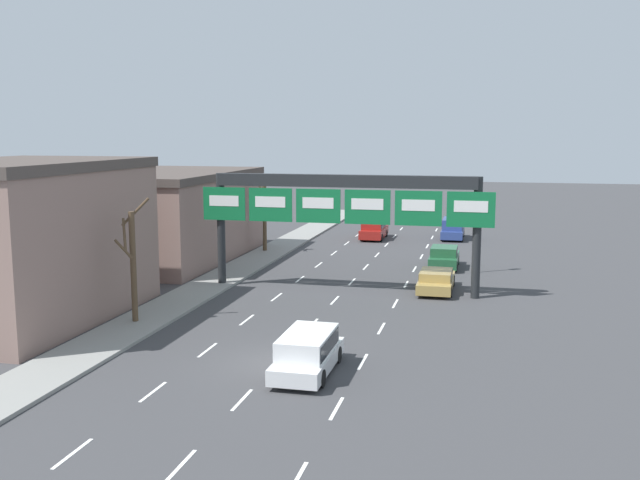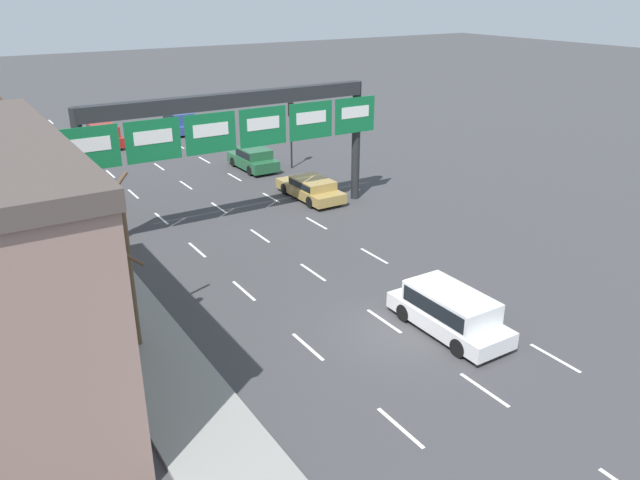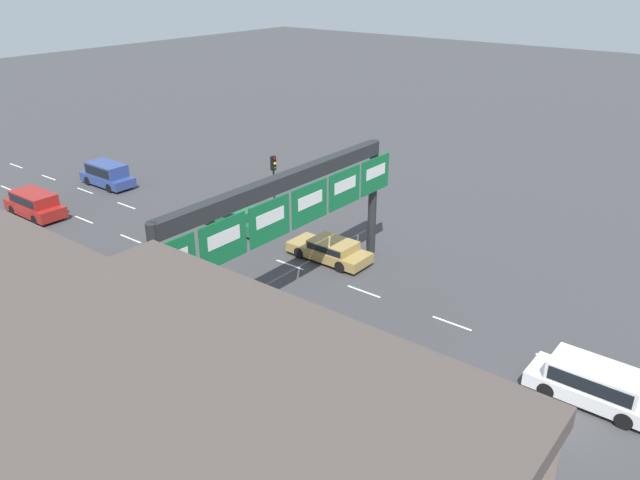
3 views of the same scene
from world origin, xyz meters
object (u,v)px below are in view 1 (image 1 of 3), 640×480
(suv_white, at_px, (308,350))
(car_green, at_px, (444,256))
(tree_bare_second, at_px, (133,261))
(suv_blue, at_px, (453,228))
(sign_gantry, at_px, (344,200))
(car_gold, at_px, (436,280))
(traffic_light_near_gantry, at_px, (481,224))
(suv_red, at_px, (374,228))
(tree_bare_closest, at_px, (264,212))

(suv_white, distance_m, car_green, 23.05)
(tree_bare_second, bearing_deg, suv_blue, 67.09)
(suv_blue, bearing_deg, sign_gantry, -102.77)
(car_gold, bearing_deg, traffic_light_near_gantry, 69.63)
(sign_gantry, relative_size, car_green, 3.87)
(suv_red, xyz_separation_m, car_green, (6.72, -12.13, -0.14))
(sign_gantry, relative_size, suv_white, 3.52)
(suv_blue, height_order, tree_bare_second, tree_bare_second)
(car_gold, relative_size, tree_bare_second, 0.83)
(car_green, bearing_deg, traffic_light_near_gantry, -24.55)
(car_green, bearing_deg, car_gold, -89.93)
(sign_gantry, bearing_deg, traffic_light_near_gantry, 45.37)
(sign_gantry, distance_m, car_green, 11.06)
(sign_gantry, distance_m, suv_red, 21.32)
(car_gold, xyz_separation_m, tree_bare_second, (-13.44, -10.50, 2.36))
(suv_blue, distance_m, car_green, 13.64)
(suv_blue, xyz_separation_m, tree_bare_second, (-13.32, -31.50, 2.06))
(traffic_light_near_gantry, bearing_deg, tree_bare_closest, 165.15)
(sign_gantry, distance_m, tree_bare_second, 12.54)
(suv_blue, relative_size, suv_red, 0.97)
(traffic_light_near_gantry, bearing_deg, suv_white, -105.53)
(suv_blue, xyz_separation_m, suv_red, (-6.60, -1.51, -0.05))
(tree_bare_second, bearing_deg, car_green, 53.07)
(suv_red, bearing_deg, sign_gantry, -85.77)
(suv_white, height_order, traffic_light_near_gantry, traffic_light_near_gantry)
(suv_blue, bearing_deg, traffic_light_near_gantry, -80.51)
(car_green, xyz_separation_m, traffic_light_near_gantry, (2.35, -1.07, 2.38))
(car_green, bearing_deg, sign_gantry, -120.77)
(car_green, bearing_deg, tree_bare_closest, 166.92)
(sign_gantry, bearing_deg, car_gold, 14.31)
(sign_gantry, xyz_separation_m, suv_blue, (5.06, 22.33, -4.29))
(suv_red, bearing_deg, traffic_light_near_gantry, -55.53)
(suv_white, bearing_deg, car_gold, 76.52)
(suv_red, bearing_deg, tree_bare_second, -102.62)
(traffic_light_near_gantry, xyz_separation_m, tree_bare_second, (-15.78, -16.79, -0.12))
(suv_blue, xyz_separation_m, traffic_light_near_gantry, (2.46, -14.71, 2.18))
(tree_bare_closest, bearing_deg, tree_bare_second, -89.23)
(suv_blue, relative_size, traffic_light_near_gantry, 1.04)
(tree_bare_closest, distance_m, tree_bare_second, 21.05)
(suv_blue, bearing_deg, tree_bare_closest, -142.45)
(tree_bare_closest, bearing_deg, suv_white, -68.86)
(suv_white, height_order, car_green, suv_white)
(car_green, xyz_separation_m, tree_bare_second, (-13.43, -17.86, 2.26))
(suv_blue, distance_m, tree_bare_closest, 17.28)
(sign_gantry, relative_size, traffic_light_near_gantry, 3.78)
(suv_blue, height_order, suv_red, suv_blue)
(car_gold, relative_size, traffic_light_near_gantry, 1.10)
(car_gold, xyz_separation_m, car_green, (-0.01, 7.37, 0.11))
(suv_white, xyz_separation_m, car_gold, (3.69, 15.39, -0.21))
(suv_white, distance_m, tree_bare_second, 11.12)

